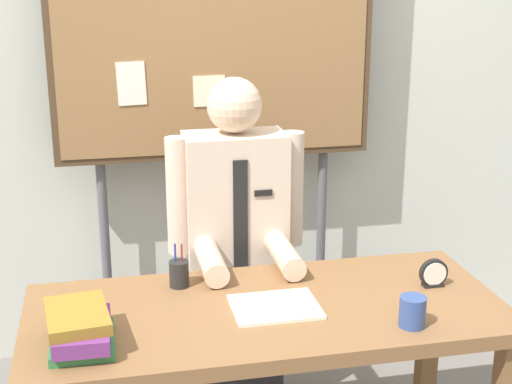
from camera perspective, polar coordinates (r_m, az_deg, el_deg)
name	(u,v)px	position (r m, az deg, el deg)	size (l,w,h in m)	color
back_wall	(208,74)	(3.51, -3.71, 9.04)	(6.40, 0.08, 2.70)	silver
desk	(267,333)	(2.55, 0.82, -10.80)	(1.60, 0.70, 0.75)	brown
person	(236,264)	(3.04, -1.54, -5.58)	(0.55, 0.56, 1.43)	#2D2D33
bulletin_board	(214,30)	(3.29, -3.25, 12.37)	(1.43, 0.09, 2.20)	#4C3823
book_stack	(81,329)	(2.30, -13.35, -10.21)	(0.21, 0.29, 0.11)	#337F47
open_notebook	(275,307)	(2.49, 1.49, -8.83)	(0.29, 0.23, 0.01)	silver
desk_clock	(434,274)	(2.71, 13.51, -6.18)	(0.10, 0.04, 0.10)	black
coffee_mug	(412,312)	(2.41, 11.96, -9.00)	(0.08, 0.08, 0.10)	#334C8C
pen_holder	(179,273)	(2.65, -5.95, -6.25)	(0.07, 0.07, 0.16)	#262626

